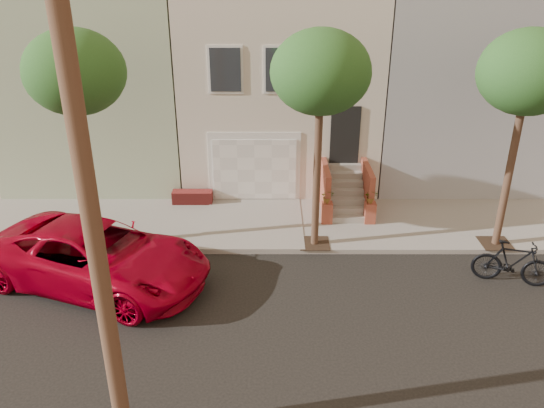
{
  "coord_description": "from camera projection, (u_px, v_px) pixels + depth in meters",
  "views": [
    {
      "loc": [
        -0.28,
        -10.42,
        8.01
      ],
      "look_at": [
        -0.29,
        3.0,
        1.88
      ],
      "focal_mm": 35.45,
      "sensor_mm": 36.0,
      "label": 1
    }
  ],
  "objects": [
    {
      "name": "ground",
      "position": [
        284.0,
        327.0,
        12.81
      ],
      "size": [
        90.0,
        90.0,
        0.0
      ],
      "primitive_type": "plane",
      "color": "black",
      "rests_on": "ground"
    },
    {
      "name": "sidewalk",
      "position": [
        281.0,
        224.0,
        17.65
      ],
      "size": [
        40.0,
        3.7,
        0.15
      ],
      "primitive_type": "cube",
      "color": "gray",
      "rests_on": "ground"
    },
    {
      "name": "house_row",
      "position": [
        279.0,
        79.0,
        21.47
      ],
      "size": [
        33.1,
        11.7,
        7.0
      ],
      "color": "beige",
      "rests_on": "sidewalk"
    },
    {
      "name": "tree_left",
      "position": [
        75.0,
        74.0,
        14.18
      ],
      "size": [
        2.7,
        2.57,
        6.3
      ],
      "color": "#2D2116",
      "rests_on": "sidewalk"
    },
    {
      "name": "tree_mid",
      "position": [
        321.0,
        74.0,
        14.17
      ],
      "size": [
        2.7,
        2.57,
        6.3
      ],
      "color": "#2D2116",
      "rests_on": "sidewalk"
    },
    {
      "name": "tree_right",
      "position": [
        529.0,
        74.0,
        14.17
      ],
      "size": [
        2.7,
        2.57,
        6.3
      ],
      "color": "#2D2116",
      "rests_on": "sidewalk"
    },
    {
      "name": "pickup_truck",
      "position": [
        97.0,
        256.0,
        14.21
      ],
      "size": [
        6.7,
        4.75,
        1.7
      ],
      "primitive_type": "imported",
      "rotation": [
        0.0,
        0.0,
        1.22
      ],
      "color": "#9E0018",
      "rests_on": "ground"
    },
    {
      "name": "motorcycle",
      "position": [
        513.0,
        263.0,
        14.34
      ],
      "size": [
        2.16,
        1.14,
        1.25
      ],
      "primitive_type": "imported",
      "rotation": [
        0.0,
        0.0,
        1.29
      ],
      "color": "black",
      "rests_on": "ground"
    }
  ]
}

